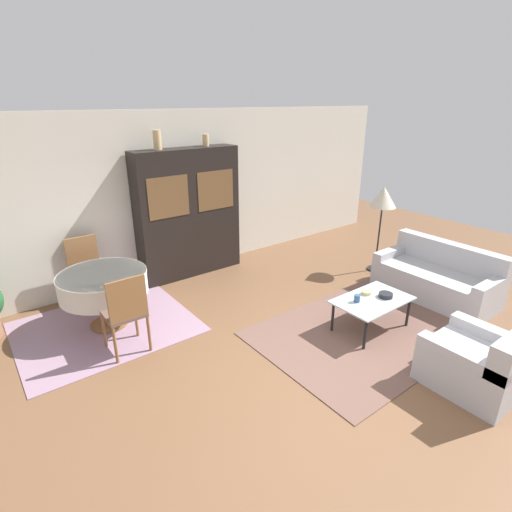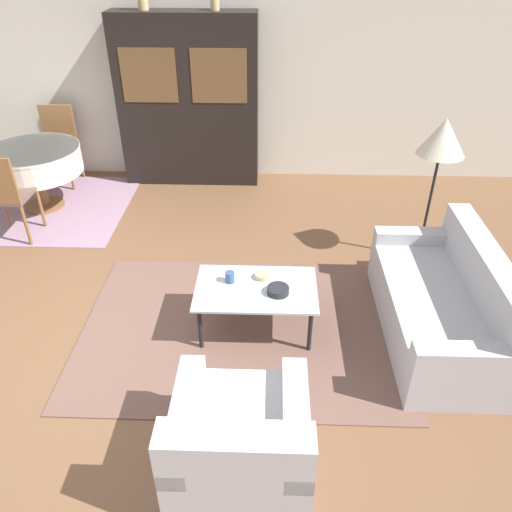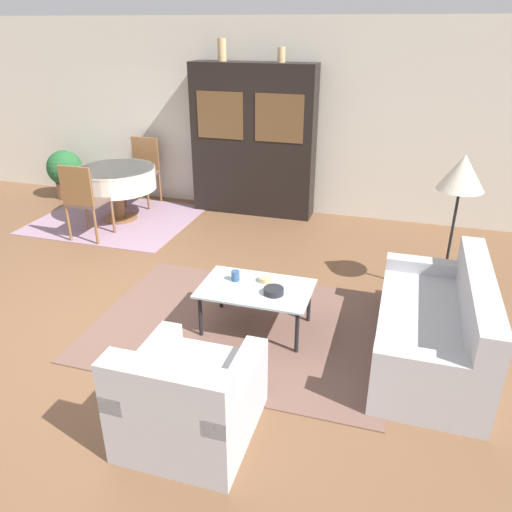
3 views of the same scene
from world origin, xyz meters
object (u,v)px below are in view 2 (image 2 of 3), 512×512
at_px(cup, 230,277).
at_px(coffee_table, 256,292).
at_px(armchair, 240,445).
at_px(dining_table, 33,161).
at_px(bowl_small, 263,276).
at_px(dining_chair_far, 58,140).
at_px(floor_lamp, 442,141).
at_px(dining_chair_near, 4,192).
at_px(couch, 444,306).
at_px(display_cabinet, 188,102).
at_px(bowl, 278,290).
at_px(vase_short, 215,1).

bearing_deg(cup, coffee_table, -19.13).
distance_m(armchair, cup, 1.50).
relative_size(dining_table, bowl_small, 8.90).
xyz_separation_m(dining_chair_far, floor_lamp, (4.40, -1.76, 0.69)).
bearing_deg(dining_chair_near, coffee_table, -27.08).
distance_m(couch, dining_chair_far, 5.22).
distance_m(display_cabinet, bowl_small, 3.16).
height_order(dining_chair_far, bowl_small, dining_chair_far).
xyz_separation_m(coffee_table, dining_table, (-2.72, 2.17, 0.21)).
xyz_separation_m(dining_chair_near, cup, (2.50, -1.31, -0.10)).
height_order(armchair, coffee_table, armchair).
relative_size(coffee_table, cup, 10.39).
bearing_deg(floor_lamp, cup, -149.72).
relative_size(coffee_table, dining_table, 0.90).
bearing_deg(bowl, coffee_table, 160.54).
bearing_deg(coffee_table, vase_short, 100.69).
xyz_separation_m(floor_lamp, vase_short, (-2.26, 1.88, 0.95)).
bearing_deg(dining_chair_near, cup, -27.74).
relative_size(dining_table, floor_lamp, 0.75).
height_order(couch, bowl, couch).
height_order(dining_chair_near, floor_lamp, floor_lamp).
height_order(couch, dining_table, couch).
bearing_deg(bowl, dining_table, 142.39).
bearing_deg(cup, armchair, -83.40).
relative_size(display_cabinet, dining_chair_near, 2.12).
distance_m(coffee_table, dining_chair_near, 3.06).
xyz_separation_m(display_cabinet, dining_chair_near, (-1.75, -1.68, -0.48)).
bearing_deg(bowl, cup, 160.72).
bearing_deg(couch, display_cabinet, 39.48).
bearing_deg(bowl_small, armchair, -93.75).
relative_size(armchair, floor_lamp, 0.59).
distance_m(dining_table, cup, 3.26).
distance_m(bowl, bowl_small, 0.24).
bearing_deg(coffee_table, couch, -0.37).
height_order(dining_chair_near, vase_short, vase_short).
xyz_separation_m(cup, vase_short, (-0.36, 2.99, 1.74)).
relative_size(dining_chair_far, bowl_small, 8.00).
bearing_deg(dining_table, couch, -26.97).
relative_size(couch, coffee_table, 1.71).
bearing_deg(vase_short, bowl, -76.35).
xyz_separation_m(dining_table, floor_lamp, (4.40, -0.98, 0.67)).
bearing_deg(dining_chair_near, vase_short, 38.07).
relative_size(couch, bowl, 9.62).
bearing_deg(bowl, bowl_small, 122.57).
bearing_deg(coffee_table, bowl_small, 70.34).
relative_size(armchair, bowl, 4.94).
distance_m(dining_chair_far, cup, 3.81).
height_order(couch, dining_chair_far, dining_chair_far).
bearing_deg(dining_chair_near, couch, -18.10).
xyz_separation_m(dining_chair_far, bowl, (2.90, -3.02, -0.12)).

